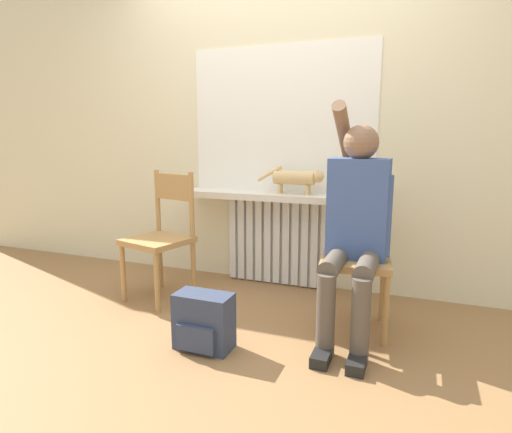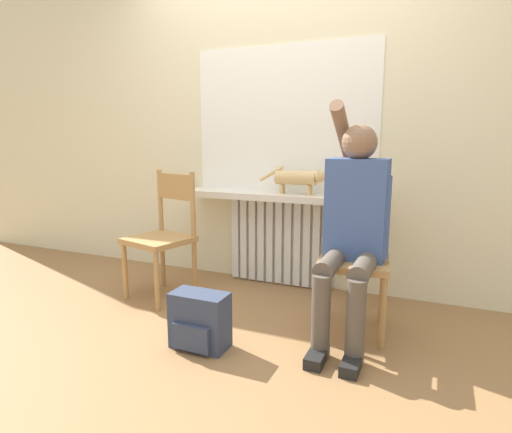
# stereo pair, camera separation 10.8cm
# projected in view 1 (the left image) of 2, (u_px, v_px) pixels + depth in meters

# --- Properties ---
(ground_plane) EXTENTS (12.00, 12.00, 0.00)m
(ground_plane) POSITION_uv_depth(u_px,v_px,m) (213.00, 347.00, 2.38)
(ground_plane) COLOR olive
(wall_with_window) EXTENTS (7.00, 0.06, 2.70)m
(wall_with_window) POSITION_uv_depth(u_px,v_px,m) (283.00, 111.00, 3.26)
(wall_with_window) COLOR beige
(wall_with_window) RESTS_ON ground_plane
(radiator) EXTENTS (0.83, 0.08, 0.69)m
(radiator) POSITION_uv_depth(u_px,v_px,m) (278.00, 241.00, 3.38)
(radiator) COLOR silver
(radiator) RESTS_ON ground_plane
(windowsill) EXTENTS (1.50, 0.26, 0.05)m
(windowsill) POSITION_uv_depth(u_px,v_px,m) (275.00, 196.00, 3.23)
(windowsill) COLOR silver
(windowsill) RESTS_ON radiator
(window_glass) EXTENTS (1.44, 0.01, 1.09)m
(window_glass) POSITION_uv_depth(u_px,v_px,m) (281.00, 120.00, 3.24)
(window_glass) COLOR white
(window_glass) RESTS_ON windowsill
(chair_left) EXTENTS (0.48, 0.48, 0.91)m
(chair_left) POSITION_uv_depth(u_px,v_px,m) (162.00, 235.00, 3.05)
(chair_left) COLOR #B2844C
(chair_left) RESTS_ON ground_plane
(chair_right) EXTENTS (0.45, 0.45, 0.91)m
(chair_right) POSITION_uv_depth(u_px,v_px,m) (356.00, 253.00, 2.57)
(chair_right) COLOR #B2844C
(chair_right) RESTS_ON ground_plane
(person) EXTENTS (0.36, 0.95, 1.36)m
(person) POSITION_uv_depth(u_px,v_px,m) (356.00, 221.00, 2.43)
(person) COLOR brown
(person) RESTS_ON ground_plane
(cat) EXTENTS (0.51, 0.10, 0.21)m
(cat) POSITION_uv_depth(u_px,v_px,m) (298.00, 178.00, 3.13)
(cat) COLOR #DBB77A
(cat) RESTS_ON windowsill
(backpack) EXTENTS (0.32, 0.20, 0.31)m
(backpack) POSITION_uv_depth(u_px,v_px,m) (203.00, 322.00, 2.35)
(backpack) COLOR #333D56
(backpack) RESTS_ON ground_plane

